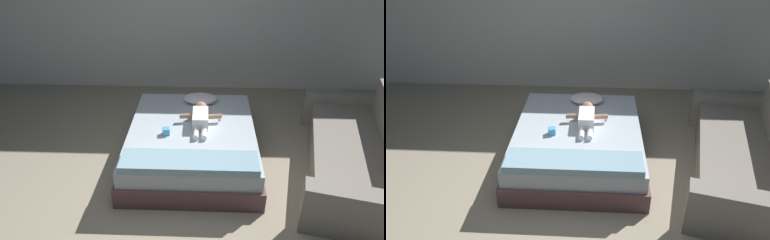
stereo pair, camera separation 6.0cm
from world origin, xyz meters
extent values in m
plane|color=gray|center=(0.00, 0.00, 0.00)|extent=(8.00, 8.00, 0.00)
cube|color=silver|center=(0.00, 3.00, 1.33)|extent=(8.00, 0.12, 2.66)
cube|color=brown|center=(0.24, 0.96, 0.11)|extent=(1.47, 1.80, 0.22)
cube|color=#AFBBC5|center=(0.24, 0.96, 0.31)|extent=(1.41, 1.73, 0.18)
ellipsoid|color=silver|center=(0.32, 1.58, 0.46)|extent=(0.42, 0.26, 0.12)
cube|color=white|center=(0.33, 1.05, 0.47)|extent=(0.18, 0.34, 0.15)
sphere|color=tan|center=(0.33, 1.28, 0.48)|extent=(0.16, 0.16, 0.16)
cylinder|color=tan|center=(0.17, 1.10, 0.47)|extent=(0.17, 0.08, 0.06)
cylinder|color=tan|center=(0.49, 1.10, 0.47)|extent=(0.17, 0.08, 0.06)
cylinder|color=white|center=(0.28, 0.79, 0.43)|extent=(0.06, 0.19, 0.06)
cylinder|color=white|center=(0.37, 0.79, 0.43)|extent=(0.06, 0.19, 0.06)
cube|color=#BA38B2|center=(0.56, 1.19, 0.41)|extent=(0.01, 0.12, 0.01)
cube|color=white|center=(0.56, 1.25, 0.42)|extent=(0.01, 0.02, 0.01)
cube|color=gray|center=(1.92, 0.78, 0.19)|extent=(1.10, 1.88, 0.38)
cube|color=gray|center=(2.15, 1.73, 0.25)|extent=(0.93, 0.41, 0.50)
cube|color=gray|center=(1.69, -0.18, 0.25)|extent=(0.93, 0.41, 0.50)
cube|color=#81A5B5|center=(0.24, 0.26, 0.44)|extent=(1.32, 0.33, 0.08)
cube|color=#47A3E5|center=(-0.04, 0.81, 0.44)|extent=(0.09, 0.09, 0.08)
camera|label=1|loc=(0.37, -2.45, 2.47)|focal=32.99mm
camera|label=2|loc=(0.43, -2.45, 2.47)|focal=32.99mm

